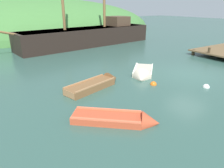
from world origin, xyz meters
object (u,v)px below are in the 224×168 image
object	(u,v)px
rowboat_outer_right	(142,74)
buoy_orange	(153,85)
sailing_ship	(89,39)
rowboat_near_dock	(97,85)
rowboat_outer_left	(121,120)
buoy_white	(206,87)

from	to	relation	value
rowboat_outer_right	buoy_orange	bearing A→B (deg)	25.55
rowboat_outer_right	buoy_orange	size ratio (longest dim) A/B	7.88
sailing_ship	rowboat_outer_right	bearing A→B (deg)	72.90
rowboat_outer_right	rowboat_near_dock	xyz separation A→B (m)	(-3.51, -0.14, 0.05)
rowboat_outer_left	rowboat_near_dock	world-z (taller)	rowboat_near_dock
rowboat_near_dock	buoy_white	xyz separation A→B (m)	(5.08, -3.45, -0.13)
buoy_orange	buoy_white	xyz separation A→B (m)	(2.18, -1.95, 0.00)
rowboat_near_dock	buoy_orange	world-z (taller)	rowboat_near_dock
sailing_ship	buoy_white	size ratio (longest dim) A/B	48.44
rowboat_near_dock	buoy_orange	xyz separation A→B (m)	(2.90, -1.51, -0.13)
rowboat_outer_left	buoy_orange	size ratio (longest dim) A/B	8.19
sailing_ship	buoy_orange	bearing A→B (deg)	71.66
sailing_ship	rowboat_outer_left	size ratio (longest dim) A/B	5.83
sailing_ship	buoy_orange	world-z (taller)	sailing_ship
rowboat_outer_left	rowboat_outer_right	xyz separation A→B (m)	(4.60, 3.95, 0.00)
rowboat_outer_left	rowboat_outer_right	world-z (taller)	rowboat_outer_right
rowboat_outer_left	rowboat_outer_right	size ratio (longest dim) A/B	1.04
sailing_ship	buoy_white	xyz separation A→B (m)	(-0.61, -15.25, -0.72)
rowboat_near_dock	buoy_white	size ratio (longest dim) A/B	9.89
rowboat_outer_right	buoy_white	distance (m)	3.92
buoy_orange	sailing_ship	bearing A→B (deg)	78.16
rowboat_outer_right	sailing_ship	bearing A→B (deg)	-144.76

